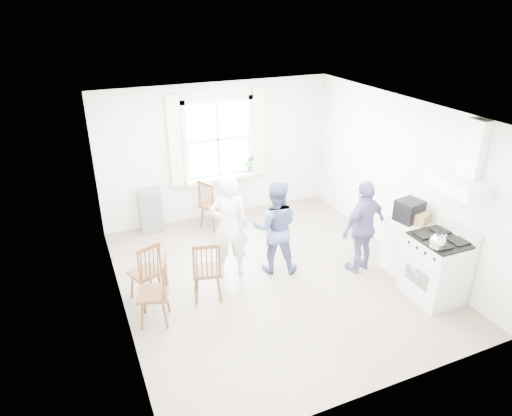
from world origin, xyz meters
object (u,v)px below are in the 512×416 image
(gas_stove, at_px, (436,267))
(windsor_chair_a, at_px, (148,266))
(stereo_stack, at_px, (409,211))
(person_mid, at_px, (275,227))
(windsor_chair_c, at_px, (160,283))
(person_right, at_px, (364,227))
(low_cabinet, at_px, (406,246))
(windsor_chair_b, at_px, (207,265))
(person_left, at_px, (229,226))

(gas_stove, distance_m, windsor_chair_a, 4.07)
(stereo_stack, distance_m, person_mid, 2.03)
(windsor_chair_c, xyz_separation_m, person_right, (3.17, 0.02, 0.17))
(low_cabinet, relative_size, windsor_chair_a, 0.97)
(low_cabinet, bearing_deg, windsor_chair_c, 175.45)
(windsor_chair_b, bearing_deg, windsor_chair_a, 155.98)
(low_cabinet, height_order, person_mid, person_mid)
(gas_stove, distance_m, stereo_stack, 0.92)
(low_cabinet, relative_size, person_right, 0.59)
(low_cabinet, bearing_deg, gas_stove, -95.68)
(stereo_stack, height_order, person_mid, person_mid)
(windsor_chair_a, height_order, windsor_chair_c, windsor_chair_c)
(windsor_chair_b, distance_m, person_left, 0.82)
(windsor_chair_b, height_order, person_right, person_right)
(windsor_chair_c, relative_size, person_mid, 0.64)
(gas_stove, xyz_separation_m, stereo_stack, (0.03, 0.71, 0.58))
(person_left, relative_size, person_mid, 1.09)
(stereo_stack, distance_m, windsor_chair_c, 3.78)
(stereo_stack, relative_size, windsor_chair_c, 0.43)
(stereo_stack, distance_m, person_right, 0.71)
(gas_stove, bearing_deg, windsor_chair_b, 158.61)
(stereo_stack, bearing_deg, windsor_chair_c, 175.62)
(gas_stove, relative_size, person_mid, 0.74)
(low_cabinet, distance_m, windsor_chair_b, 3.13)
(low_cabinet, relative_size, person_mid, 0.60)
(low_cabinet, height_order, stereo_stack, stereo_stack)
(low_cabinet, distance_m, person_left, 2.78)
(gas_stove, xyz_separation_m, windsor_chair_b, (-3.02, 1.18, 0.10))
(person_right, bearing_deg, stereo_stack, 137.61)
(windsor_chair_c, relative_size, person_right, 0.64)
(stereo_stack, bearing_deg, person_right, 151.82)
(stereo_stack, relative_size, person_mid, 0.28)
(windsor_chair_c, xyz_separation_m, person_mid, (1.92, 0.55, 0.16))
(low_cabinet, xyz_separation_m, person_mid, (-1.86, 0.85, 0.30))
(gas_stove, bearing_deg, stereo_stack, 87.49)
(low_cabinet, xyz_separation_m, person_left, (-2.55, 1.05, 0.37))
(windsor_chair_c, bearing_deg, person_right, 0.33)
(windsor_chair_a, distance_m, windsor_chair_b, 0.82)
(person_left, bearing_deg, windsor_chair_a, 24.38)
(gas_stove, distance_m, person_right, 1.18)
(person_mid, distance_m, person_right, 1.36)
(windsor_chair_b, bearing_deg, stereo_stack, -8.73)
(gas_stove, bearing_deg, windsor_chair_a, 158.08)
(low_cabinet, bearing_deg, windsor_chair_a, 167.98)
(person_right, bearing_deg, windsor_chair_c, -13.89)
(windsor_chair_a, height_order, person_left, person_left)
(windsor_chair_a, height_order, windsor_chair_b, windsor_chair_b)
(windsor_chair_a, bearing_deg, windsor_chair_b, -24.02)
(low_cabinet, relative_size, windsor_chair_c, 0.93)
(gas_stove, bearing_deg, person_right, 117.82)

